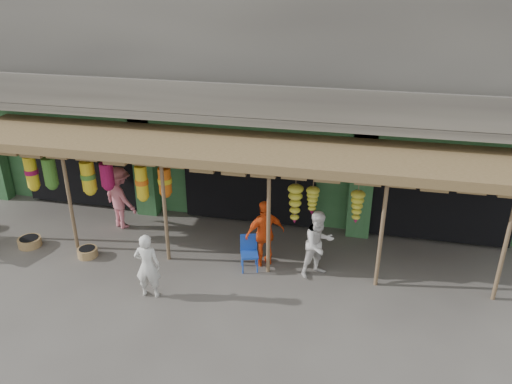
% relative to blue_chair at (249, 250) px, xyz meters
% --- Properties ---
extents(ground, '(80.00, 80.00, 0.00)m').
position_rel_blue_chair_xyz_m(ground, '(-0.53, 0.13, -0.47)').
color(ground, '#514C47').
rests_on(ground, ground).
extents(building, '(16.40, 6.80, 7.00)m').
position_rel_blue_chair_xyz_m(building, '(-0.53, 5.00, 2.90)').
color(building, gray).
rests_on(building, ground).
extents(awning, '(14.00, 2.70, 2.79)m').
position_rel_blue_chair_xyz_m(awning, '(-0.70, 0.93, 2.11)').
color(awning, brown).
rests_on(awning, ground).
extents(blue_chair, '(0.51, 0.51, 0.84)m').
position_rel_blue_chair_xyz_m(blue_chair, '(0.00, 0.00, 0.00)').
color(blue_chair, '#1B46B5').
rests_on(blue_chair, ground).
extents(basket_mid, '(0.62, 0.62, 0.22)m').
position_rel_blue_chair_xyz_m(basket_mid, '(-5.77, -0.26, -0.36)').
color(basket_mid, '#916241').
rests_on(basket_mid, ground).
extents(basket_right, '(0.59, 0.59, 0.22)m').
position_rel_blue_chair_xyz_m(basket_right, '(-4.05, -0.40, -0.36)').
color(basket_right, '#9E7549').
rests_on(basket_right, ground).
extents(person_front, '(0.59, 0.43, 1.52)m').
position_rel_blue_chair_xyz_m(person_front, '(-1.87, -1.56, 0.29)').
color(person_front, silver).
rests_on(person_front, ground).
extents(person_right, '(1.01, 0.99, 1.64)m').
position_rel_blue_chair_xyz_m(person_right, '(1.62, 0.05, 0.35)').
color(person_right, silver).
rests_on(person_right, ground).
extents(person_vendor, '(1.04, 0.88, 1.67)m').
position_rel_blue_chair_xyz_m(person_vendor, '(0.34, 0.23, 0.37)').
color(person_vendor, '#F25216').
rests_on(person_vendor, ground).
extents(person_shopper, '(1.30, 1.09, 1.75)m').
position_rel_blue_chair_xyz_m(person_shopper, '(-3.90, 1.25, 0.40)').
color(person_shopper, '#D9737F').
rests_on(person_shopper, ground).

